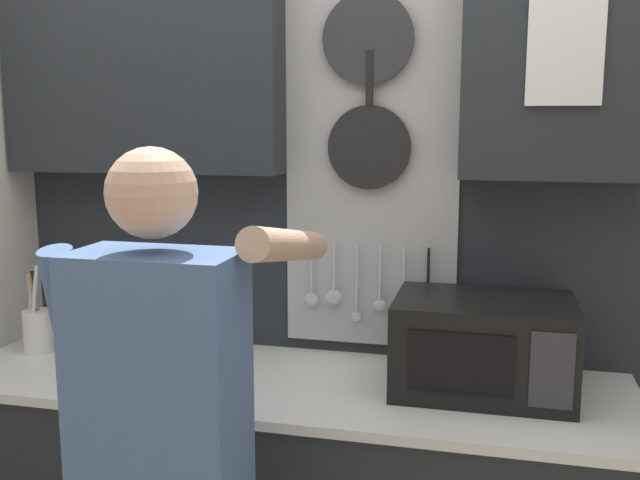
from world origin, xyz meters
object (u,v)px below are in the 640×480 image
knife_block (121,333)px  microwave (483,345)px  utensil_crock (38,328)px  person (164,435)px

knife_block → microwave: bearing=-0.0°
knife_block → utensil_crock: bearing=179.9°
utensil_crock → person: size_ratio=0.19×
microwave → knife_block: 1.20m
knife_block → person: (0.49, -0.68, -0.01)m
knife_block → person: bearing=-54.3°
microwave → person: bearing=-136.5°
microwave → utensil_crock: size_ratio=1.67×
utensil_crock → person: (0.81, -0.68, -0.01)m
knife_block → utensil_crock: (-0.32, 0.00, -0.01)m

